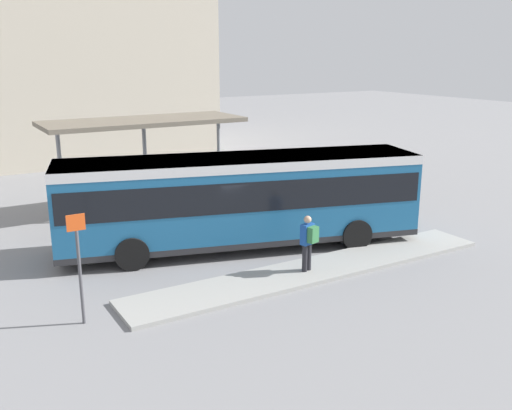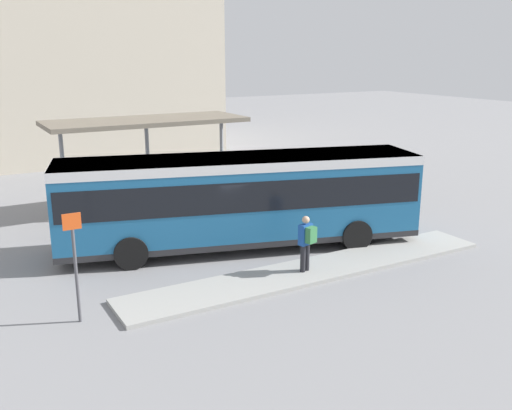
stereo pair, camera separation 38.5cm
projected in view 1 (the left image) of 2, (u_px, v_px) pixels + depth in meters
The scene contains 10 objects.
ground_plane at pixel (241, 247), 19.62m from camera, with size 120.00×120.00×0.00m, color gray.
curb_island at pixel (316, 270), 17.41m from camera, with size 12.29×1.80×0.12m.
city_bus at pixel (241, 195), 19.15m from camera, with size 12.27×5.78×3.13m.
pedestrian_waiting at pixel (308, 240), 16.89m from camera, with size 0.47×0.51×1.71m.
bicycle_green at pixel (394, 185), 26.99m from camera, with size 0.48×1.79×0.77m.
bicycle_blue at pixel (383, 183), 27.66m from camera, with size 0.48×1.58×0.68m.
station_shelter at pixel (143, 124), 23.21m from camera, with size 8.05×3.13×3.85m.
potted_planter_near_shelter at pixel (222, 205), 22.67m from camera, with size 0.74×0.74×1.15m.
platform_sign at pixel (79, 264), 13.70m from camera, with size 0.44×0.08×2.80m.
station_building at pixel (25, 18), 35.75m from camera, with size 20.33×13.47×17.15m.
Camera 1 is at (-9.04, -16.23, 6.49)m, focal length 40.00 mm.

